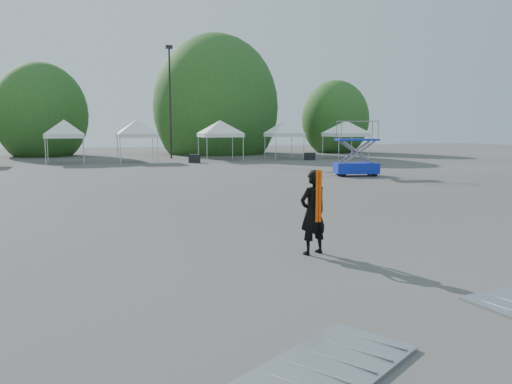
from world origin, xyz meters
name	(u,v)px	position (x,y,z in m)	size (l,w,h in m)	color
ground	(266,229)	(0.00, 0.00, 0.00)	(120.00, 120.00, 0.00)	#474442
light_pole_east	(170,95)	(3.00, 32.00, 5.52)	(0.60, 0.25, 9.80)	black
tree_mid_w	(41,115)	(-8.00, 40.00, 3.93)	(4.16, 4.16, 6.33)	#382314
tree_mid_e	(216,107)	(9.00, 39.00, 4.84)	(5.12, 5.12, 7.79)	#382314
tree_far_e	(335,119)	(22.00, 37.00, 3.63)	(3.84, 3.84, 5.84)	#382314
tent_d	(64,123)	(-5.71, 28.61, 3.06)	(4.04, 4.04, 3.88)	silver
tent_e	(136,123)	(-0.34, 28.34, 3.06)	(4.28, 4.28, 3.88)	silver
tent_f	(220,124)	(6.57, 28.53, 3.06)	(4.64, 4.64, 3.88)	silver
tent_g	(284,124)	(12.37, 28.47, 3.06)	(4.00, 4.00, 3.88)	silver
tent_h	(346,124)	(17.76, 27.14, 3.06)	(4.52, 4.52, 3.88)	silver
man	(313,212)	(0.02, -2.79, 0.92)	(0.76, 0.60, 1.84)	black
scissor_lift	(357,148)	(10.10, 12.36, 1.56)	(2.61, 1.74, 3.10)	#0C1AA7
barrier_left	(328,367)	(-2.10, -7.58, 0.04)	(2.57, 2.14, 0.07)	#A1A4A8
crate_mid	(194,158)	(3.77, 25.97, 0.33)	(0.84, 0.66, 0.66)	black
crate_east	(310,156)	(13.68, 25.94, 0.30)	(0.78, 0.61, 0.61)	black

